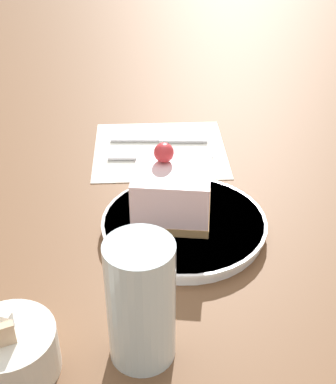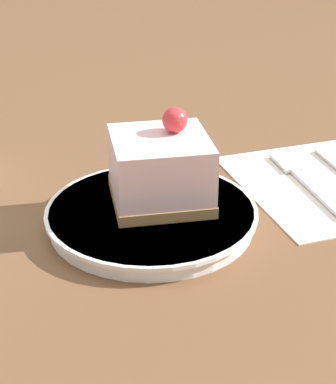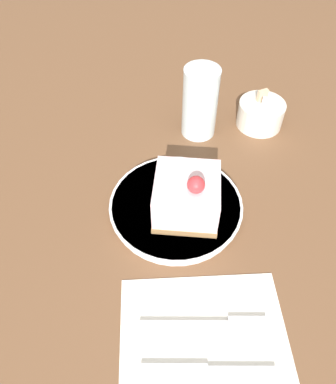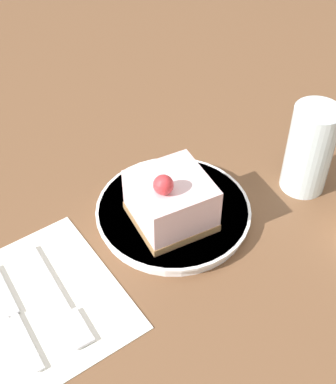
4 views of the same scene
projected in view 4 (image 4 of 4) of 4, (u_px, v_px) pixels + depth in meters
The scene contains 7 objects.
ground_plane at pixel (205, 226), 0.72m from camera, with size 4.00×4.00×0.00m, color brown.
plate at pixel (173, 212), 0.73m from camera, with size 0.21×0.21×0.02m.
cake_slice at pixel (171, 201), 0.68m from camera, with size 0.11×0.11×0.09m.
napkin at pixel (36, 305), 0.63m from camera, with size 0.21×0.22×0.00m.
fork at pixel (62, 301), 0.63m from camera, with size 0.04×0.17×0.00m.
knife at pixel (10, 305), 0.63m from camera, with size 0.03×0.16×0.00m.
drinking_glass at pixel (310, 150), 0.73m from camera, with size 0.06×0.06×0.13m.
Camera 4 is at (0.34, 0.34, 0.54)m, focal length 50.00 mm.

